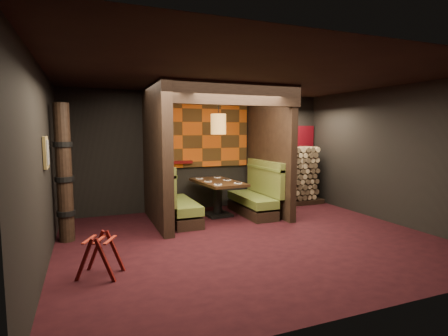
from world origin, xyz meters
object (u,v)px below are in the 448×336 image
dining_table (218,191)px  totem_column (64,174)px  pendant_lamp (218,124)px  firewood_stack (290,176)px  booth_bench_right (256,197)px  luggage_rack (100,254)px  booth_bench_left (176,203)px

dining_table → totem_column: totem_column is taller
pendant_lamp → totem_column: size_ratio=0.42×
pendant_lamp → firewood_stack: pendant_lamp is taller
booth_bench_right → dining_table: (-0.87, 0.18, 0.17)m
luggage_rack → totem_column: bearing=105.3°
booth_bench_left → totem_column: size_ratio=0.67×
booth_bench_left → dining_table: bearing=10.0°
luggage_rack → firewood_stack: (4.85, 3.03, 0.45)m
firewood_stack → booth_bench_right: bearing=-152.7°
pendant_lamp → totem_column: bearing=-167.6°
pendant_lamp → luggage_rack: pendant_lamp is taller
totem_column → firewood_stack: 5.50m
firewood_stack → dining_table: bearing=-166.9°
pendant_lamp → luggage_rack: size_ratio=1.48×
dining_table → pendant_lamp: size_ratio=1.57×
booth_bench_right → dining_table: size_ratio=1.01×
dining_table → firewood_stack: size_ratio=0.91×
booth_bench_left → dining_table: 1.05m
booth_bench_left → pendant_lamp: 1.96m
booth_bench_left → booth_bench_right: same height
totem_column → booth_bench_right: bearing=7.9°
booth_bench_left → pendant_lamp: bearing=7.3°
luggage_rack → firewood_stack: 5.74m
dining_table → luggage_rack: (-2.62, -2.52, -0.26)m
luggage_rack → booth_bench_right: bearing=33.8°
totem_column → dining_table: bearing=13.2°
booth_bench_right → pendant_lamp: (-0.87, 0.13, 1.67)m
booth_bench_left → booth_bench_right: (1.89, 0.00, 0.00)m
booth_bench_left → firewood_stack: firewood_stack is taller
booth_bench_right → totem_column: (-3.98, -0.55, 0.79)m
dining_table → luggage_rack: dining_table is taller
totem_column → firewood_stack: bearing=13.2°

